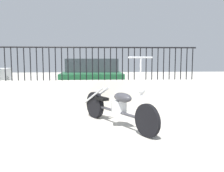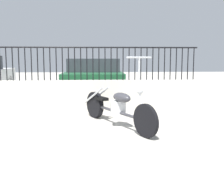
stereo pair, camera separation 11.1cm
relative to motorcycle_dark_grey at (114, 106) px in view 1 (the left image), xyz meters
name	(u,v)px [view 1 (the left image)]	position (x,y,z in m)	size (l,w,h in m)	color
low_wall	(10,97)	(-2.43, 1.35, 0.01)	(9.21, 0.18, 0.77)	beige
fence_railing	(8,59)	(-2.43, 1.35, 0.92)	(9.21, 0.04, 0.82)	black
motorcycle_dark_grey	(114,106)	(0.00, 0.00, 0.00)	(1.28, 2.09, 1.35)	black
car_green	(92,77)	(-0.42, 3.85, 0.29)	(1.83, 4.09, 1.30)	black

